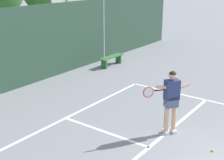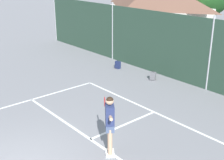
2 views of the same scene
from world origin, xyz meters
The scene contains 4 objects.
basketball_hoop centered at (4.52, 10.22, 2.31)m, with size 0.90×0.67×3.55m.
tennis_player centered at (1.04, 2.42, 1.11)m, with size 1.25×0.81×1.85m.
tennis_ball centered at (0.81, 1.05, 0.03)m, with size 0.07×0.07×0.07m, color #CCE033.
courtside_bench centered at (5.77, 7.94, 0.36)m, with size 1.60×0.36×0.48m.
Camera 1 is at (-6.49, -1.09, 4.32)m, focal length 50.87 mm.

